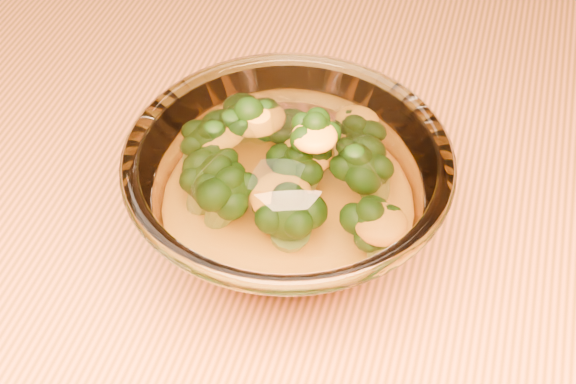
# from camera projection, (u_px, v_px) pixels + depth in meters

# --- Properties ---
(table) EXTENTS (1.20, 0.80, 0.75)m
(table) POSITION_uv_depth(u_px,v_px,m) (125.00, 369.00, 0.56)
(table) COLOR #D06D3E
(table) RESTS_ON ground
(glass_bowl) EXTENTS (0.19, 0.19, 0.08)m
(glass_bowl) POSITION_uv_depth(u_px,v_px,m) (288.00, 197.00, 0.48)
(glass_bowl) COLOR white
(glass_bowl) RESTS_ON table
(cheese_sauce) EXTENTS (0.11, 0.11, 0.03)m
(cheese_sauce) POSITION_uv_depth(u_px,v_px,m) (288.00, 217.00, 0.49)
(cheese_sauce) COLOR orange
(cheese_sauce) RESTS_ON glass_bowl
(broccoli_heap) EXTENTS (0.14, 0.11, 0.07)m
(broccoli_heap) POSITION_uv_depth(u_px,v_px,m) (283.00, 173.00, 0.47)
(broccoli_heap) COLOR black
(broccoli_heap) RESTS_ON cheese_sauce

